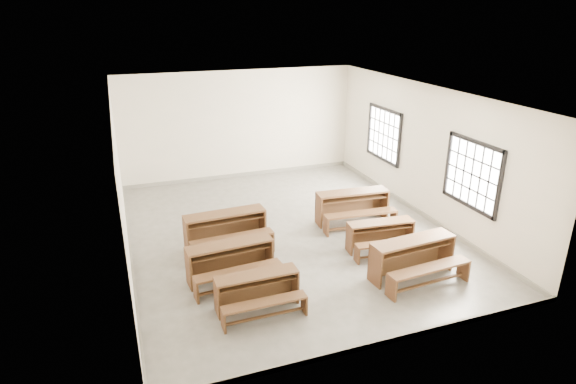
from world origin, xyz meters
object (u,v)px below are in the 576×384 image
object	(u,v)px
desk_set_4	(381,234)
desk_set_0	(258,289)
desk_set_1	(231,259)
desk_set_5	(353,205)
desk_set_2	(226,228)
desk_set_3	(414,256)

from	to	relation	value
desk_set_4	desk_set_0	bearing A→B (deg)	-153.65
desk_set_1	desk_set_4	world-z (taller)	desk_set_1
desk_set_0	desk_set_5	size ratio (longest dim) A/B	0.80
desk_set_5	desk_set_2	bearing A→B (deg)	-171.62
desk_set_0	desk_set_4	world-z (taller)	desk_set_0
desk_set_2	desk_set_5	distance (m)	3.16
desk_set_1	desk_set_2	bearing A→B (deg)	76.56
desk_set_0	desk_set_5	world-z (taller)	desk_set_5
desk_set_1	desk_set_4	size ratio (longest dim) A/B	1.14
desk_set_4	desk_set_2	bearing A→B (deg)	163.27
desk_set_2	desk_set_5	size ratio (longest dim) A/B	0.99
desk_set_0	desk_set_5	distance (m)	4.12
desk_set_2	desk_set_1	bearing A→B (deg)	-102.28
desk_set_3	desk_set_5	xyz separation A→B (m)	(0.06, 2.64, 0.01)
desk_set_0	desk_set_2	size ratio (longest dim) A/B	0.81
desk_set_0	desk_set_2	world-z (taller)	desk_set_2
desk_set_1	desk_set_2	distance (m)	1.35
desk_set_5	desk_set_0	bearing A→B (deg)	-135.73
desk_set_2	desk_set_0	bearing A→B (deg)	-93.41
desk_set_0	desk_set_5	xyz separation A→B (m)	(3.16, 2.64, 0.08)
desk_set_2	desk_set_3	distance (m)	3.92
desk_set_1	desk_set_2	world-z (taller)	desk_set_2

